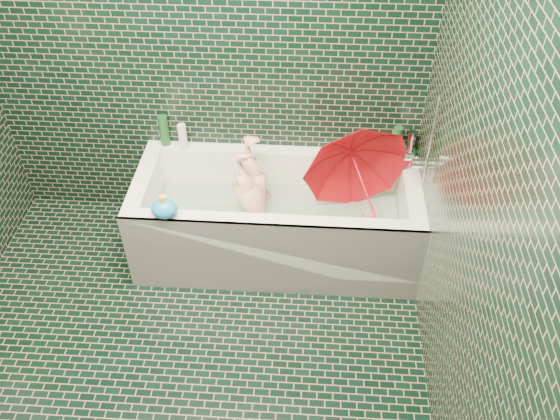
# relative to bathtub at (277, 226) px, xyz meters

# --- Properties ---
(floor) EXTENTS (2.80, 2.80, 0.00)m
(floor) POSITION_rel_bathtub_xyz_m (-0.45, -1.01, -0.21)
(floor) COLOR black
(floor) RESTS_ON ground
(wall_back) EXTENTS (2.80, 0.00, 2.80)m
(wall_back) POSITION_rel_bathtub_xyz_m (-0.45, 0.39, 1.04)
(wall_back) COLOR black
(wall_back) RESTS_ON floor
(wall_right) EXTENTS (0.00, 2.80, 2.80)m
(wall_right) POSITION_rel_bathtub_xyz_m (0.85, -1.01, 1.04)
(wall_right) COLOR black
(wall_right) RESTS_ON floor
(bathtub) EXTENTS (1.70, 0.75, 0.55)m
(bathtub) POSITION_rel_bathtub_xyz_m (0.00, 0.00, 0.00)
(bathtub) COLOR white
(bathtub) RESTS_ON floor
(bath_mat) EXTENTS (1.35, 0.47, 0.01)m
(bath_mat) POSITION_rel_bathtub_xyz_m (0.00, 0.02, -0.06)
(bath_mat) COLOR green
(bath_mat) RESTS_ON bathtub
(water) EXTENTS (1.48, 0.53, 0.00)m
(water) POSITION_rel_bathtub_xyz_m (0.00, 0.02, 0.09)
(water) COLOR silver
(water) RESTS_ON bathtub
(faucet) EXTENTS (0.18, 0.19, 0.55)m
(faucet) POSITION_rel_bathtub_xyz_m (0.81, 0.01, 0.56)
(faucet) COLOR silver
(faucet) RESTS_ON wall_right
(child) EXTENTS (0.99, 0.57, 0.32)m
(child) POSITION_rel_bathtub_xyz_m (-0.13, 0.05, 0.10)
(child) COLOR #EFAC95
(child) RESTS_ON bathtub
(umbrella) EXTENTS (0.91, 0.84, 0.85)m
(umbrella) POSITION_rel_bathtub_xyz_m (0.50, 0.00, 0.38)
(umbrella) COLOR red
(umbrella) RESTS_ON bathtub
(soap_bottle_a) EXTENTS (0.11, 0.11, 0.24)m
(soap_bottle_a) POSITION_rel_bathtub_xyz_m (0.78, 0.33, 0.34)
(soap_bottle_a) COLOR white
(soap_bottle_a) RESTS_ON bathtub
(soap_bottle_b) EXTENTS (0.10, 0.10, 0.18)m
(soap_bottle_b) POSITION_rel_bathtub_xyz_m (0.71, 0.35, 0.34)
(soap_bottle_b) COLOR #49217C
(soap_bottle_b) RESTS_ON bathtub
(soap_bottle_c) EXTENTS (0.16, 0.16, 0.17)m
(soap_bottle_c) POSITION_rel_bathtub_xyz_m (0.78, 0.31, 0.34)
(soap_bottle_c) COLOR #14471C
(soap_bottle_c) RESTS_ON bathtub
(bottle_right_tall) EXTENTS (0.06, 0.06, 0.21)m
(bottle_right_tall) POSITION_rel_bathtub_xyz_m (0.71, 0.33, 0.44)
(bottle_right_tall) COLOR #14471C
(bottle_right_tall) RESTS_ON bathtub
(bottle_right_pump) EXTENTS (0.06, 0.06, 0.18)m
(bottle_right_pump) POSITION_rel_bathtub_xyz_m (0.80, 0.34, 0.43)
(bottle_right_pump) COLOR silver
(bottle_right_pump) RESTS_ON bathtub
(bottle_left_tall) EXTENTS (0.07, 0.07, 0.20)m
(bottle_left_tall) POSITION_rel_bathtub_xyz_m (-0.73, 0.36, 0.44)
(bottle_left_tall) COLOR #14471C
(bottle_left_tall) RESTS_ON bathtub
(bottle_left_short) EXTENTS (0.07, 0.07, 0.17)m
(bottle_left_short) POSITION_rel_bathtub_xyz_m (-0.61, 0.32, 0.42)
(bottle_left_short) COLOR white
(bottle_left_short) RESTS_ON bathtub
(rubber_duck) EXTENTS (0.13, 0.11, 0.10)m
(rubber_duck) POSITION_rel_bathtub_xyz_m (0.63, 0.32, 0.39)
(rubber_duck) COLOR yellow
(rubber_duck) RESTS_ON bathtub
(bath_toy) EXTENTS (0.16, 0.14, 0.14)m
(bath_toy) POSITION_rel_bathtub_xyz_m (-0.59, -0.33, 0.40)
(bath_toy) COLOR #198DE1
(bath_toy) RESTS_ON bathtub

